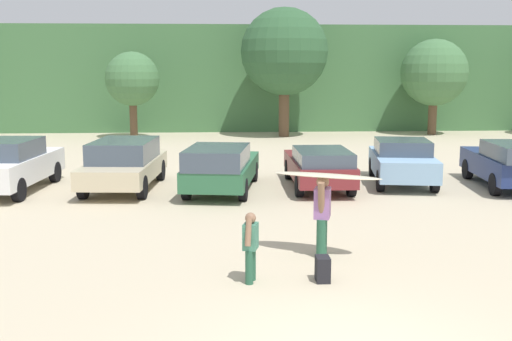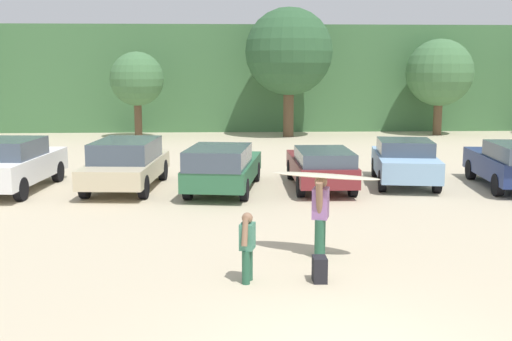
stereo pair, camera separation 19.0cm
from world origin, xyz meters
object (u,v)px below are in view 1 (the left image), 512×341
Objects in this scene: surfboard_cream at (327,176)px; backpack_dropped at (323,269)px; parked_car_maroon at (319,166)px; parked_car_navy at (510,163)px; parked_car_champagne at (124,163)px; parked_car_forest_green at (221,167)px; person_child at (251,243)px; parked_car_white at (9,164)px; person_adult at (322,211)px; parked_car_sky_blue at (402,161)px.

surfboard_cream is 5.00× the size of backpack_dropped.
parked_car_maroon is 5.98m from parked_car_navy.
parked_car_champagne is 0.96× the size of parked_car_forest_green.
surfboard_cream is 2.07m from backpack_dropped.
parked_car_navy is at bearing -120.78° from person_child.
parked_car_forest_green is at bearing 102.23° from backpack_dropped.
parked_car_maroon is 10.06× the size of backpack_dropped.
surfboard_cream is (2.07, -6.71, 0.86)m from parked_car_forest_green.
parked_car_white is 2.12× the size of surfboard_cream.
backpack_dropped is (-0.30, -1.47, -1.42)m from surfboard_cream.
person_adult reaches higher than parked_car_navy.
backpack_dropped is at bearing 144.62° from parked_car_navy.
parked_car_maroon is at bearing -91.32° from person_child.
parked_car_white reaches higher than parked_car_navy.
surfboard_cream is at bearing -122.17° from person_child.
parked_car_sky_blue is 3.30m from parked_car_navy.
backpack_dropped is (8.24, -8.65, -0.62)m from parked_car_white.
parked_car_white is at bearing 98.27° from parked_car_champagne.
parked_car_maroon is at bearing 81.47° from backpack_dropped.
backpack_dropped is at bearing 96.80° from person_adult.
parked_car_white is at bearing -14.67° from surfboard_cream.
parked_car_maroon is 8.70m from backpack_dropped.
parked_car_white is 0.99× the size of parked_car_champagne.
surfboard_cream is at bearing 78.66° from backpack_dropped.
parked_car_forest_green is 1.10× the size of parked_car_maroon.
person_adult reaches higher than parked_car_white.
parked_car_champagne is at bearing 87.53° from parked_car_maroon.
person_child is 2.79× the size of backpack_dropped.
parked_car_navy reaches higher than parked_car_maroon.
parked_car_maroon is 2.75× the size of person_adult.
parked_car_sky_blue is at bearing 65.96° from backpack_dropped.
parked_car_champagne is 8.92m from person_adult.
parked_car_maroon is 3.60× the size of person_child.
person_adult reaches higher than backpack_dropped.
parked_car_white is at bearing 89.87° from parked_car_maroon.
parked_car_navy is at bearing -98.66° from parked_car_sky_blue.
parked_car_navy is (3.15, -0.99, 0.05)m from parked_car_sky_blue.
parked_car_champagne is 8.91m from parked_car_sky_blue.
parked_car_white is at bearing -24.83° from person_adult.
parked_car_forest_green is 3.09m from parked_car_maroon.
backpack_dropped is at bearing 171.68° from parked_car_maroon.
parked_car_champagne is 2.92× the size of person_adult.
parked_car_champagne is 9.01m from surfboard_cream.
parked_car_white reaches higher than backpack_dropped.
parked_car_maroon is at bearing 92.62° from parked_car_navy.
parked_car_maroon is (9.53, -0.06, -0.12)m from parked_car_white.
parked_car_white reaches higher than parked_car_forest_green.
parked_car_navy is (15.51, -0.41, -0.03)m from parked_car_white.
person_child is (3.51, -8.84, -0.12)m from parked_car_champagne.
parked_car_navy is (12.04, -0.64, -0.01)m from parked_car_champagne.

